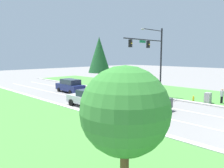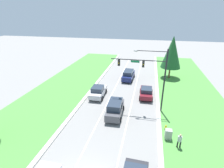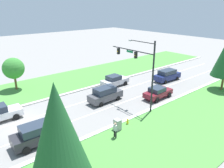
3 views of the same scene
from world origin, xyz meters
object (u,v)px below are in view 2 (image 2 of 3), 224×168
at_px(burgundy_sedan, 146,92).
at_px(utility_cabinet, 168,135).
at_px(pedestrian, 180,141).
at_px(graphite_suv, 115,108).
at_px(fire_hydrant, 166,128).
at_px(traffic_signal_mast, 150,71).
at_px(silver_sedan, 98,91).
at_px(navy_suv, 128,75).
at_px(conifer_near_right_tree, 172,52).

distance_m(burgundy_sedan, utility_cabinet, 10.22).
xyz_separation_m(utility_cabinet, pedestrian, (0.95, -1.14, 0.32)).
distance_m(graphite_suv, fire_hydrant, 6.72).
height_order(traffic_signal_mast, burgundy_sedan, traffic_signal_mast).
height_order(silver_sedan, fire_hydrant, silver_sedan).
height_order(navy_suv, graphite_suv, graphite_suv).
bearing_deg(traffic_signal_mast, graphite_suv, -150.92).
relative_size(burgundy_sedan, graphite_suv, 0.92).
height_order(burgundy_sedan, conifer_near_right_tree, conifer_near_right_tree).
height_order(navy_suv, fire_hydrant, navy_suv).
bearing_deg(fire_hydrant, burgundy_sedan, 107.17).
xyz_separation_m(silver_sedan, utility_cabinet, (10.31, -8.43, -0.28)).
bearing_deg(conifer_near_right_tree, burgundy_sedan, -113.55).
bearing_deg(conifer_near_right_tree, navy_suv, -161.52).
xyz_separation_m(graphite_suv, fire_hydrant, (6.40, -1.96, -0.68)).
relative_size(utility_cabinet, pedestrian, 0.72).
distance_m(pedestrian, fire_hydrant, 2.99).
bearing_deg(fire_hydrant, utility_cabinet, -85.22).
distance_m(silver_sedan, pedestrian, 14.77).
relative_size(silver_sedan, pedestrian, 2.76).
distance_m(utility_cabinet, pedestrian, 1.52).
bearing_deg(burgundy_sedan, graphite_suv, -122.68).
bearing_deg(conifer_near_right_tree, silver_sedan, -136.39).
height_order(traffic_signal_mast, silver_sedan, traffic_signal_mast).
distance_m(burgundy_sedan, fire_hydrant, 8.67).
bearing_deg(navy_suv, pedestrian, -65.29).
bearing_deg(traffic_signal_mast, silver_sedan, 161.67).
relative_size(graphite_suv, utility_cabinet, 4.00).
bearing_deg(navy_suv, traffic_signal_mast, -67.71).
height_order(silver_sedan, graphite_suv, graphite_suv).
distance_m(navy_suv, conifer_near_right_tree, 9.67).
bearing_deg(conifer_near_right_tree, fire_hydrant, -95.60).
distance_m(navy_suv, silver_sedan, 9.48).
bearing_deg(graphite_suv, fire_hydrant, -18.77).
relative_size(burgundy_sedan, utility_cabinet, 3.66).
distance_m(traffic_signal_mast, pedestrian, 9.07).
distance_m(navy_suv, fire_hydrant, 16.78).
distance_m(navy_suv, graphite_suv, 13.56).
bearing_deg(traffic_signal_mast, utility_cabinet, -67.31).
height_order(pedestrian, fire_hydrant, pedestrian).
height_order(utility_cabinet, fire_hydrant, utility_cabinet).
height_order(burgundy_sedan, silver_sedan, silver_sedan).
distance_m(traffic_signal_mast, conifer_near_right_tree, 14.59).
height_order(utility_cabinet, conifer_near_right_tree, conifer_near_right_tree).
height_order(traffic_signal_mast, utility_cabinet, traffic_signal_mast).
xyz_separation_m(traffic_signal_mast, utility_cabinet, (2.43, -5.82, -5.07)).
relative_size(silver_sedan, utility_cabinet, 3.82).
height_order(burgundy_sedan, utility_cabinet, burgundy_sedan).
bearing_deg(silver_sedan, fire_hydrant, -35.58).
bearing_deg(pedestrian, traffic_signal_mast, -57.64).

